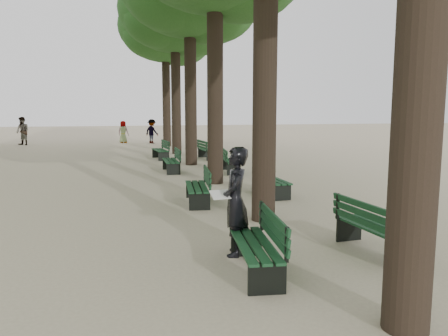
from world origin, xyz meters
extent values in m
plane|color=#BAAC8D|center=(0.00, 0.00, 0.00)|extent=(120.00, 120.00, 0.00)
cylinder|color=#33261C|center=(1.50, 3.00, 3.75)|extent=(0.52, 0.52, 7.50)
cylinder|color=#33261C|center=(1.50, 8.00, 3.75)|extent=(0.52, 0.52, 7.50)
cylinder|color=#33261C|center=(1.50, 13.00, 3.75)|extent=(0.52, 0.52, 7.50)
cylinder|color=#33261C|center=(1.50, 18.00, 3.75)|extent=(0.52, 0.52, 7.50)
ellipsoid|color=#1E4E1B|center=(1.50, 18.00, 7.70)|extent=(6.00, 6.00, 4.50)
cylinder|color=#33261C|center=(1.50, 23.00, 3.75)|extent=(0.52, 0.52, 7.50)
ellipsoid|color=#1E4E1B|center=(1.50, 23.00, 7.70)|extent=(6.00, 6.00, 4.50)
cube|color=black|center=(0.35, 0.00, 0.23)|extent=(0.71, 1.85, 0.45)
cube|color=black|center=(0.35, 0.00, 0.45)|extent=(0.73, 1.85, 0.04)
cube|color=black|center=(0.63, -0.03, 0.72)|extent=(0.23, 1.79, 0.40)
cube|color=black|center=(0.35, 5.03, 0.23)|extent=(0.71, 1.84, 0.45)
cube|color=black|center=(0.35, 5.03, 0.45)|extent=(0.73, 1.85, 0.04)
cube|color=black|center=(0.63, 5.00, 0.72)|extent=(0.23, 1.79, 0.40)
cube|color=black|center=(0.35, 10.96, 0.23)|extent=(0.53, 1.80, 0.45)
cube|color=black|center=(0.35, 10.96, 0.45)|extent=(0.55, 1.80, 0.04)
cube|color=black|center=(0.63, 10.96, 0.72)|extent=(0.05, 1.80, 0.40)
cube|color=black|center=(0.35, 15.52, 0.23)|extent=(0.71, 1.85, 0.45)
cube|color=black|center=(0.35, 15.52, 0.45)|extent=(0.73, 1.85, 0.04)
cube|color=black|center=(0.63, 15.55, 0.72)|extent=(0.23, 1.79, 0.40)
cube|color=black|center=(2.65, 0.38, 0.23)|extent=(0.66, 1.83, 0.45)
cube|color=black|center=(2.65, 0.38, 0.45)|extent=(0.68, 1.84, 0.04)
cube|color=black|center=(2.37, 0.36, 0.72)|extent=(0.18, 1.80, 0.40)
cube|color=black|center=(2.65, 5.64, 0.23)|extent=(0.57, 1.81, 0.45)
cube|color=black|center=(2.65, 5.64, 0.45)|extent=(0.59, 1.81, 0.04)
cube|color=black|center=(2.37, 5.63, 0.72)|extent=(0.09, 1.80, 0.40)
cube|color=black|center=(2.65, 10.29, 0.23)|extent=(0.73, 1.85, 0.45)
cube|color=black|center=(2.65, 10.29, 0.45)|extent=(0.75, 1.85, 0.04)
cube|color=black|center=(2.37, 10.32, 0.72)|extent=(0.26, 1.79, 0.40)
cube|color=black|center=(2.65, 15.06, 0.23)|extent=(0.67, 1.84, 0.45)
cube|color=black|center=(2.65, 15.06, 0.45)|extent=(0.69, 1.84, 0.04)
cube|color=black|center=(2.37, 15.03, 0.72)|extent=(0.19, 1.80, 0.40)
imported|color=black|center=(0.29, 0.90, 0.92)|extent=(0.58, 0.82, 1.84)
cube|color=white|center=(0.04, 0.90, 1.05)|extent=(0.37, 0.29, 0.12)
imported|color=#262628|center=(-7.98, 26.10, 0.96)|extent=(0.97, 0.89, 1.93)
imported|color=#262628|center=(0.70, 25.66, 0.86)|extent=(1.01, 1.06, 1.73)
imported|color=#262628|center=(7.56, 20.45, 0.81)|extent=(0.39, 0.96, 1.61)
imported|color=#262628|center=(-1.30, 26.61, 0.80)|extent=(0.84, 0.61, 1.60)
camera|label=1|loc=(-1.56, -6.03, 2.46)|focal=35.00mm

